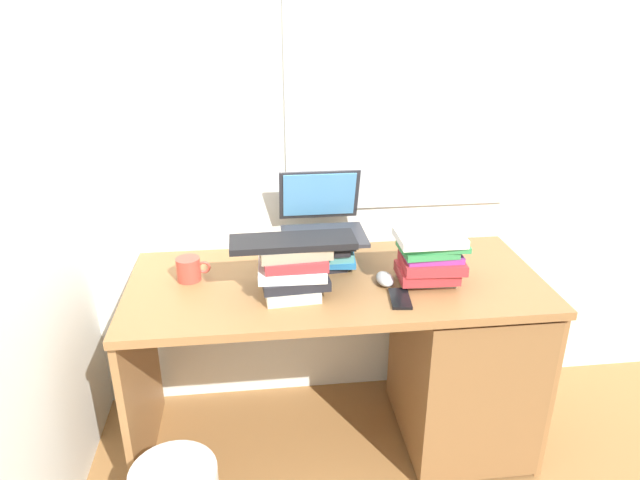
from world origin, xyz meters
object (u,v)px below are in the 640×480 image
at_px(book_stack_side, 430,257).
at_px(computer_mouse, 385,279).
at_px(keyboard, 293,242).
at_px(cell_phone, 400,299).
at_px(book_stack_tall, 322,251).
at_px(book_stack_keyboard_riser, 293,268).
at_px(mug, 189,269).
at_px(desk, 433,353).
at_px(laptop, 322,218).

bearing_deg(book_stack_side, computer_mouse, 178.63).
relative_size(keyboard, cell_phone, 3.09).
bearing_deg(book_stack_tall, book_stack_keyboard_riser, -123.70).
distance_m(book_stack_keyboard_riser, mug, 0.39).
height_order(keyboard, cell_phone, keyboard).
bearing_deg(mug, book_stack_side, -7.67).
bearing_deg(book_stack_side, keyboard, -177.72).
bearing_deg(book_stack_tall, computer_mouse, -38.41).
xyz_separation_m(keyboard, computer_mouse, (0.33, 0.02, -0.17)).
relative_size(book_stack_tall, keyboard, 0.60).
height_order(book_stack_tall, mug, book_stack_tall).
relative_size(book_stack_keyboard_riser, mug, 2.06).
distance_m(keyboard, mug, 0.42).
bearing_deg(computer_mouse, book_stack_tall, 141.59).
distance_m(mug, cell_phone, 0.76).
bearing_deg(computer_mouse, cell_phone, -78.51).
distance_m(computer_mouse, cell_phone, 0.13).
bearing_deg(desk, keyboard, -174.98).
bearing_deg(keyboard, book_stack_tall, 55.75).
bearing_deg(laptop, computer_mouse, -47.62).
height_order(book_stack_tall, laptop, laptop).
distance_m(book_stack_side, cell_phone, 0.20).
bearing_deg(desk, book_stack_tall, 161.73).
height_order(book_stack_tall, cell_phone, book_stack_tall).
relative_size(book_stack_tall, book_stack_keyboard_riser, 1.01).
bearing_deg(cell_phone, keyboard, 170.60).
height_order(laptop, computer_mouse, laptop).
distance_m(book_stack_tall, book_stack_keyboard_riser, 0.22).
bearing_deg(mug, laptop, 12.35).
distance_m(book_stack_keyboard_riser, computer_mouse, 0.33).
distance_m(book_stack_tall, mug, 0.49).
bearing_deg(cell_phone, desk, 44.88).
xyz_separation_m(laptop, computer_mouse, (0.20, -0.22, -0.16)).
height_order(book_stack_keyboard_riser, computer_mouse, book_stack_keyboard_riser).
distance_m(laptop, cell_phone, 0.44).
relative_size(laptop, mug, 2.53).
bearing_deg(book_stack_tall, keyboard, -123.28).
relative_size(book_stack_tall, book_stack_side, 1.00).
xyz_separation_m(desk, cell_phone, (-0.19, -0.15, 0.33)).
relative_size(computer_mouse, cell_phone, 0.76).
relative_size(book_stack_tall, laptop, 0.82).
bearing_deg(book_stack_tall, mug, -173.94).
xyz_separation_m(book_stack_keyboard_riser, mug, (-0.37, 0.13, -0.05)).
relative_size(desk, book_stack_tall, 5.89).
xyz_separation_m(book_stack_side, mug, (-0.85, 0.11, -0.06)).
xyz_separation_m(mug, cell_phone, (0.72, -0.23, -0.04)).
xyz_separation_m(desk, book_stack_tall, (-0.42, 0.14, 0.39)).
height_order(desk, computer_mouse, computer_mouse).
xyz_separation_m(book_stack_tall, book_stack_keyboard_riser, (-0.12, -0.18, 0.02)).
relative_size(desk, cell_phone, 10.96).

